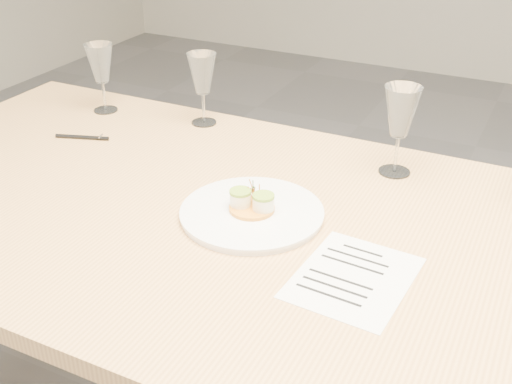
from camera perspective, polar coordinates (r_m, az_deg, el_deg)
The scene contains 7 objects.
dining_table at distance 1.35m, azimuth 6.94°, elevation -6.64°, with size 2.40×1.00×0.75m.
dinner_plate at distance 1.37m, azimuth -0.36°, elevation -1.75°, with size 0.31×0.31×0.08m.
recipe_sheet at distance 1.21m, azimuth 8.63°, elevation -7.51°, with size 0.22×0.27×0.00m.
ballpoint_pen at distance 1.81m, azimuth -15.17°, elevation 4.73°, with size 0.14×0.06×0.01m.
wine_glass_0 at distance 1.94m, azimuth -13.66°, elevation 10.94°, with size 0.08×0.08×0.20m.
wine_glass_1 at distance 1.80m, azimuth -4.81°, elevation 10.31°, with size 0.08×0.08×0.20m.
wine_glass_2 at distance 1.54m, azimuth 12.76°, elevation 6.82°, with size 0.09×0.09×0.22m.
Camera 1 is at (0.34, -1.05, 1.46)m, focal length 45.00 mm.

